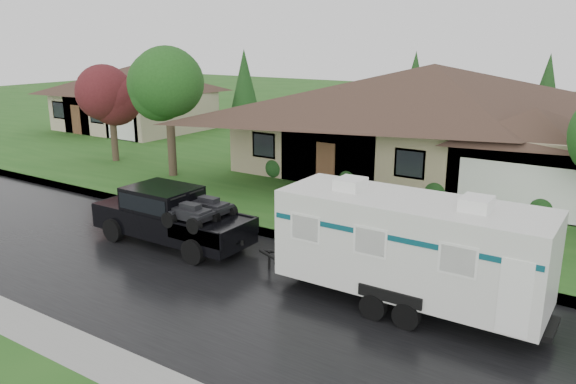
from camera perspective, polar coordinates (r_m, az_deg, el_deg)
name	(u,v)px	position (r m, az deg, el deg)	size (l,w,h in m)	color
ground	(225,253)	(19.14, -6.40, -6.17)	(140.00, 140.00, 0.00)	#225219
road	(184,273)	(17.78, -10.53, -8.08)	(140.00, 8.00, 0.01)	black
curb	(264,232)	(20.78, -2.45, -4.09)	(140.00, 0.50, 0.15)	gray
lawn	(398,167)	(31.61, 11.15, 2.49)	(140.00, 26.00, 0.15)	#225219
house_main	(436,108)	(29.15, 14.83, 8.21)	(19.44, 10.80, 6.90)	tan
house_far	(134,92)	(44.62, -15.35, 9.75)	(10.80, 8.64, 5.80)	tan
tree_left_green	(168,89)	(28.80, -12.05, 10.20)	(3.82, 3.82, 6.33)	#382B1E
tree_red	(111,97)	(33.28, -17.56, 9.17)	(3.15, 3.15, 5.22)	#382B1E
shrub_row	(391,184)	(25.61, 10.47, 0.80)	(13.60, 1.00, 1.00)	#143814
pickup_truck	(169,214)	(20.03, -11.98, -2.18)	(6.00, 2.28, 2.00)	black
travel_trailer	(410,245)	(15.15, 12.30, -5.27)	(7.40, 2.60, 3.32)	silver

